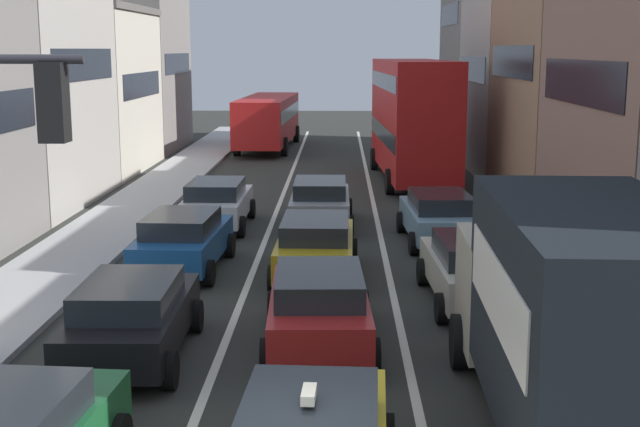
% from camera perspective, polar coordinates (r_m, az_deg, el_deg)
% --- Properties ---
extents(sidewalk_left, '(2.60, 64.00, 0.14)m').
position_cam_1_polar(sidewalk_left, '(29.81, -12.63, 0.05)').
color(sidewalk_left, '#B3B3B3').
rests_on(sidewalk_left, ground).
extents(lane_stripe_left, '(0.16, 60.00, 0.01)m').
position_cam_1_polar(lane_stripe_left, '(29.02, -2.99, -0.11)').
color(lane_stripe_left, silver).
rests_on(lane_stripe_left, ground).
extents(lane_stripe_right, '(0.16, 60.00, 0.01)m').
position_cam_1_polar(lane_stripe_right, '(28.97, 3.73, -0.14)').
color(lane_stripe_right, silver).
rests_on(lane_stripe_right, ground).
extents(building_row_right, '(7.20, 43.90, 13.62)m').
position_cam_1_polar(building_row_right, '(33.73, 17.81, 9.60)').
color(building_row_right, gray).
rests_on(building_row_right, ground).
extents(removalist_box_truck, '(2.89, 7.77, 3.58)m').
position_cam_1_polar(removalist_box_truck, '(12.38, 16.46, -6.21)').
color(removalist_box_truck, '#B7B29E').
rests_on(removalist_box_truck, ground).
extents(sedan_centre_lane_second, '(2.19, 4.36, 1.49)m').
position_cam_1_polar(sedan_centre_lane_second, '(16.18, -0.06, -6.10)').
color(sedan_centre_lane_second, '#A51E1E').
rests_on(sedan_centre_lane_second, ground).
extents(wagon_left_lane_second, '(2.12, 4.33, 1.49)m').
position_cam_1_polar(wagon_left_lane_second, '(15.90, -12.35, -6.65)').
color(wagon_left_lane_second, black).
rests_on(wagon_left_lane_second, ground).
extents(hatchback_centre_lane_third, '(2.12, 4.33, 1.49)m').
position_cam_1_polar(hatchback_centre_lane_third, '(21.04, -0.29, -2.10)').
color(hatchback_centre_lane_third, '#B29319').
rests_on(hatchback_centre_lane_third, ground).
extents(sedan_left_lane_third, '(2.21, 4.37, 1.49)m').
position_cam_1_polar(sedan_left_lane_third, '(21.90, -9.05, -1.73)').
color(sedan_left_lane_third, '#194C8C').
rests_on(sedan_left_lane_third, ground).
extents(coupe_centre_lane_fourth, '(2.07, 4.30, 1.49)m').
position_cam_1_polar(coupe_centre_lane_fourth, '(27.08, 0.01, 0.81)').
color(coupe_centre_lane_fourth, gray).
rests_on(coupe_centre_lane_fourth, ground).
extents(sedan_left_lane_fourth, '(2.08, 4.31, 1.49)m').
position_cam_1_polar(sedan_left_lane_fourth, '(27.09, -6.85, 0.74)').
color(sedan_left_lane_fourth, silver).
rests_on(sedan_left_lane_fourth, ground).
extents(sedan_right_lane_behind_truck, '(2.20, 4.37, 1.49)m').
position_cam_1_polar(sedan_right_lane_behind_truck, '(19.16, 10.15, -3.57)').
color(sedan_right_lane_behind_truck, beige).
rests_on(sedan_right_lane_behind_truck, ground).
extents(wagon_right_lane_far, '(2.22, 4.38, 1.49)m').
position_cam_1_polar(wagon_right_lane_far, '(24.93, 7.90, -0.17)').
color(wagon_right_lane_far, '#759EB7').
rests_on(wagon_right_lane_far, ground).
extents(bus_mid_queue_primary, '(3.17, 10.61, 5.06)m').
position_cam_1_polar(bus_mid_queue_primary, '(36.22, 6.14, 6.53)').
color(bus_mid_queue_primary, '#B21919').
rests_on(bus_mid_queue_primary, ground).
extents(bus_far_queue_secondary, '(3.11, 10.59, 2.90)m').
position_cam_1_polar(bus_far_queue_secondary, '(48.25, -3.47, 6.35)').
color(bus_far_queue_secondary, '#B21919').
rests_on(bus_far_queue_secondary, ground).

